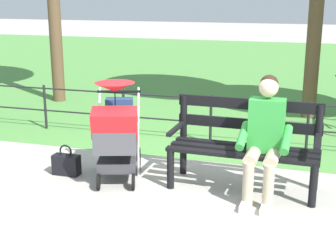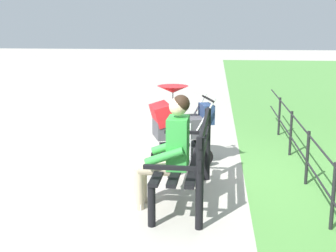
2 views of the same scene
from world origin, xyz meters
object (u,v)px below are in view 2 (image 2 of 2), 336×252
Objects in this scene: park_bench at (190,157)px; person_on_bench at (168,149)px; stroller at (178,124)px; handbag at (181,144)px.

park_bench is 0.35m from person_on_bench.
stroller is 3.11× the size of handbag.
person_on_bench reaches higher than handbag.
stroller is at bearing 10.12° from park_bench.
park_bench is 1.27× the size of person_on_bench.
park_bench is at bearing -44.59° from person_on_bench.
park_bench is 4.37× the size of handbag.
person_on_bench reaches higher than park_bench.
person_on_bench is (-0.23, 0.22, 0.15)m from park_bench.
handbag is at bearing 7.07° from park_bench.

